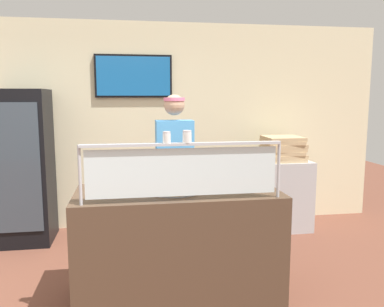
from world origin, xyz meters
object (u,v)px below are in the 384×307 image
(pizza_tray, at_px, (174,190))
(pepper_flake_shaker, at_px, (187,137))
(pizza_box_stack, at_px, (283,149))
(drink_fridge, at_px, (23,167))
(worker_figure, at_px, (175,168))
(parmesan_shaker, at_px, (167,138))
(pizza_server, at_px, (177,188))

(pizza_tray, xyz_separation_m, pepper_flake_shaker, (0.07, -0.30, 0.47))
(pizza_tray, relative_size, pizza_box_stack, 0.84)
(pizza_tray, xyz_separation_m, pizza_box_stack, (1.61, 1.63, 0.10))
(pizza_box_stack, bearing_deg, drink_fridge, 179.22)
(pepper_flake_shaker, bearing_deg, worker_figure, 88.02)
(pizza_box_stack, bearing_deg, pepper_flake_shaker, -128.81)
(pizza_box_stack, bearing_deg, pizza_tray, -134.75)
(parmesan_shaker, height_order, pepper_flake_shaker, pepper_flake_shaker)
(pepper_flake_shaker, distance_m, worker_figure, 1.16)
(worker_figure, bearing_deg, pepper_flake_shaker, -91.98)
(pizza_tray, height_order, drink_fridge, drink_fridge)
(pizza_tray, height_order, parmesan_shaker, parmesan_shaker)
(pizza_server, relative_size, drink_fridge, 0.15)
(pizza_server, distance_m, worker_figure, 0.81)
(pepper_flake_shaker, height_order, drink_fridge, drink_fridge)
(pizza_box_stack, bearing_deg, pizza_server, -134.05)
(parmesan_shaker, height_order, pizza_box_stack, parmesan_shaker)
(pizza_server, relative_size, pizza_box_stack, 0.54)
(parmesan_shaker, bearing_deg, pizza_tray, 73.58)
(pizza_server, bearing_deg, drink_fridge, 129.94)
(parmesan_shaker, bearing_deg, pepper_flake_shaker, 0.00)
(pepper_flake_shaker, relative_size, drink_fridge, 0.05)
(drink_fridge, xyz_separation_m, pizza_box_stack, (3.22, -0.04, 0.16))
(pizza_tray, distance_m, parmesan_shaker, 0.56)
(pizza_tray, bearing_deg, drink_fridge, 134.01)
(worker_figure, xyz_separation_m, pizza_box_stack, (1.51, 0.84, 0.06))
(pizza_tray, relative_size, parmesan_shaker, 4.92)
(parmesan_shaker, bearing_deg, drink_fridge, 127.80)
(pizza_server, bearing_deg, pizza_box_stack, 41.86)
(drink_fridge, bearing_deg, pizza_server, -45.98)
(pizza_tray, xyz_separation_m, parmesan_shaker, (-0.09, -0.30, 0.47))
(pepper_flake_shaker, height_order, worker_figure, worker_figure)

